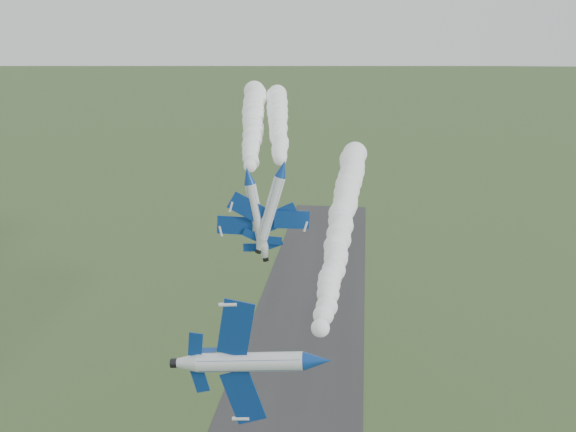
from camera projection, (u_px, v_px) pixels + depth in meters
name	position (u px, v px, depth m)	size (l,w,h in m)	color
runway	(286.00, 429.00, 100.51)	(24.00, 260.00, 0.04)	#2E2E30
jet_lead	(318.00, 361.00, 54.96)	(3.59, 14.23, 11.75)	silver
smoke_trail_jet_lead	(343.00, 212.00, 92.07)	(4.68, 71.29, 4.68)	white
jet_pair_left	(248.00, 176.00, 82.02)	(10.78, 13.01, 3.60)	silver
smoke_trail_jet_pair_left	(253.00, 120.00, 119.57)	(5.00, 72.77, 5.00)	white
jet_pair_right	(283.00, 169.00, 81.57)	(10.55, 12.95, 4.04)	silver
smoke_trail_jet_pair_right	(278.00, 118.00, 120.02)	(4.59, 73.87, 4.59)	white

